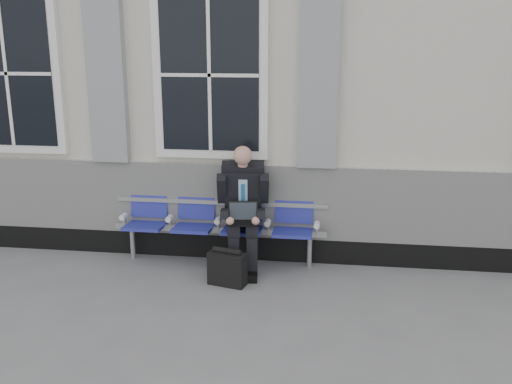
# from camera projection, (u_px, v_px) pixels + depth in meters

# --- Properties ---
(ground) EXTENTS (70.00, 70.00, 0.00)m
(ground) POSITION_uv_depth(u_px,v_px,m) (151.00, 307.00, 5.82)
(ground) COLOR slate
(ground) RESTS_ON ground
(station_building) EXTENTS (14.40, 4.40, 4.49)m
(station_building) POSITION_uv_depth(u_px,v_px,m) (215.00, 69.00, 8.57)
(station_building) COLOR beige
(station_building) RESTS_ON ground
(bench) EXTENTS (2.60, 0.47, 0.91)m
(bench) POSITION_uv_depth(u_px,v_px,m) (219.00, 219.00, 6.89)
(bench) COLOR #9EA0A3
(bench) RESTS_ON ground
(businessman) EXTENTS (0.64, 0.85, 1.48)m
(businessman) POSITION_uv_depth(u_px,v_px,m) (243.00, 204.00, 6.65)
(businessman) COLOR black
(businessman) RESTS_ON ground
(briefcase) EXTENTS (0.45, 0.28, 0.43)m
(briefcase) POSITION_uv_depth(u_px,v_px,m) (227.00, 268.00, 6.31)
(briefcase) COLOR black
(briefcase) RESTS_ON ground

